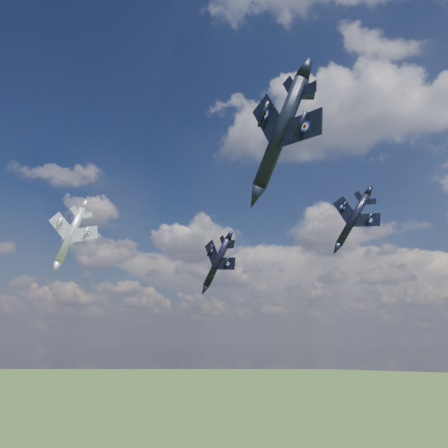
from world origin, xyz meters
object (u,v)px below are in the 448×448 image
at_px(jet_lead_navy, 217,262).
at_px(jet_right_navy, 280,134).
at_px(jet_left_silver, 71,235).
at_px(jet_high_navy, 353,219).

height_order(jet_lead_navy, jet_right_navy, jet_right_navy).
bearing_deg(jet_left_silver, jet_high_navy, 7.97).
xyz_separation_m(jet_lead_navy, jet_high_navy, (19.87, 20.66, 10.35)).
bearing_deg(jet_left_silver, jet_right_navy, -48.40).
relative_size(jet_right_navy, jet_high_navy, 0.87).
bearing_deg(jet_lead_navy, jet_left_silver, -149.98).
xyz_separation_m(jet_right_navy, jet_left_silver, (-51.75, 26.82, 2.22)).
relative_size(jet_high_navy, jet_left_silver, 1.00).
relative_size(jet_lead_navy, jet_left_silver, 0.80).
xyz_separation_m(jet_right_navy, jet_high_navy, (-3.32, 53.64, 6.00)).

